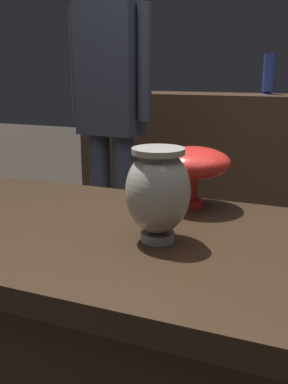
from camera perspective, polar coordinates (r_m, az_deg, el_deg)
display_plinth at (r=1.20m, az=-1.51°, el=-23.13°), size 1.20×0.64×0.80m
back_display_shelf at (r=3.15m, az=14.83°, el=2.99°), size 2.60×0.40×0.99m
vase_centerpiece at (r=0.91m, az=1.82°, el=0.12°), size 0.14×0.14×0.20m
vase_left_accent at (r=1.16m, az=6.32°, el=3.63°), size 0.20×0.20×0.16m
shelf_vase_far_left at (r=3.34m, az=-3.03°, el=14.50°), size 0.11×0.11×0.19m
shelf_vase_center at (r=3.14m, az=15.81°, el=14.38°), size 0.09×0.09×0.26m
visitor_near_left at (r=2.34m, az=-4.37°, el=11.37°), size 0.47×0.21×1.67m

